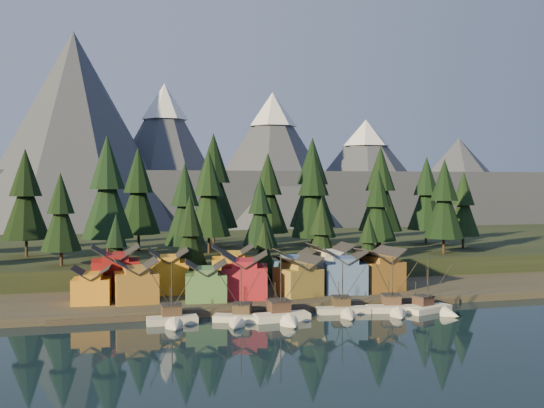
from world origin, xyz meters
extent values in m
plane|color=black|center=(0.00, 0.00, 0.00)|extent=(500.00, 500.00, 0.00)
cube|color=#363127|center=(0.00, 40.00, 0.75)|extent=(400.00, 50.00, 1.50)
cube|color=black|center=(0.00, 90.00, 3.00)|extent=(420.00, 100.00, 6.00)
cube|color=#453B31|center=(0.00, 16.50, 0.50)|extent=(80.00, 4.00, 1.00)
cube|color=#4A4E5F|center=(0.00, 240.00, 15.00)|extent=(560.00, 160.00, 30.00)
cone|color=#4A4E5F|center=(-45.00, 180.00, 45.00)|extent=(100.00, 100.00, 90.00)
cone|color=#4A4E5F|center=(-5.00, 198.00, 36.00)|extent=(80.00, 80.00, 72.00)
cone|color=white|center=(-5.00, 198.00, 63.36)|extent=(22.40, 22.40, 17.28)
cone|color=#4A4E5F|center=(45.00, 186.00, 34.00)|extent=(84.00, 84.00, 68.00)
cone|color=white|center=(45.00, 186.00, 59.84)|extent=(23.52, 23.52, 16.32)
cone|color=#4A4E5F|center=(100.00, 202.00, 29.00)|extent=(92.00, 92.00, 58.00)
cone|color=white|center=(100.00, 202.00, 51.04)|extent=(25.76, 25.76, 13.92)
cone|color=#4A4E5F|center=(160.00, 210.00, 25.00)|extent=(88.00, 88.00, 50.00)
cube|color=beige|center=(-18.62, 11.25, 0.37)|extent=(8.83, 3.26, 1.71)
cone|color=beige|center=(-18.60, 6.42, 0.37)|extent=(3.22, 3.03, 3.21)
cube|color=black|center=(-18.62, 11.25, -0.27)|extent=(9.05, 3.31, 0.37)
cube|color=#4A3727|center=(-18.63, 12.87, 2.03)|extent=(3.44, 3.23, 1.93)
cube|color=#2A2727|center=(-18.63, 12.87, 3.10)|extent=(3.65, 3.44, 0.21)
cylinder|color=black|center=(-18.62, 11.79, 5.99)|extent=(0.19, 0.19, 9.63)
cylinder|color=black|center=(-18.64, 14.69, 3.53)|extent=(0.15, 0.15, 4.71)
cube|color=silver|center=(-6.66, 9.94, 0.34)|extent=(10.07, 6.22, 1.57)
cone|color=silver|center=(-8.57, 4.99, 0.34)|extent=(3.94, 4.14, 2.95)
cube|color=black|center=(-6.66, 9.94, -0.25)|extent=(10.31, 6.35, 0.34)
cube|color=#453624|center=(-6.03, 11.59, 1.87)|extent=(3.99, 3.88, 1.77)
cube|color=#2A2727|center=(-6.03, 11.59, 2.85)|extent=(4.25, 4.14, 0.20)
cylinder|color=black|center=(-6.45, 10.49, 5.50)|extent=(0.18, 0.18, 8.85)
cylinder|color=black|center=(-5.31, 13.45, 3.24)|extent=(0.14, 0.14, 4.32)
cube|color=white|center=(0.68, 8.74, 0.40)|extent=(10.10, 4.06, 1.84)
cone|color=white|center=(1.02, 3.32, 0.40)|extent=(3.65, 3.59, 3.45)
cube|color=black|center=(0.68, 8.74, -0.29)|extent=(10.34, 4.13, 0.40)
cube|color=#4A3227|center=(0.57, 10.55, 2.18)|extent=(3.88, 3.67, 2.07)
cube|color=#2A2727|center=(0.57, 10.55, 3.33)|extent=(4.13, 3.91, 0.23)
cylinder|color=black|center=(0.64, 9.34, 6.43)|extent=(0.21, 0.21, 10.34)
cylinder|color=black|center=(0.44, 12.60, 3.79)|extent=(0.16, 0.16, 5.05)
cube|color=beige|center=(13.59, 11.79, 0.34)|extent=(10.40, 4.31, 1.56)
cone|color=beige|center=(12.82, 6.31, 0.34)|extent=(3.38, 3.82, 2.93)
cube|color=black|center=(13.59, 11.79, -0.24)|extent=(10.65, 4.40, 0.34)
cube|color=#463825|center=(13.85, 13.62, 1.86)|extent=(3.51, 3.34, 1.76)
cube|color=#2A2727|center=(13.85, 13.62, 2.83)|extent=(3.73, 3.56, 0.20)
cylinder|color=black|center=(13.68, 12.40, 5.47)|extent=(0.18, 0.18, 8.80)
cylinder|color=black|center=(14.14, 15.69, 3.23)|extent=(0.14, 0.14, 4.30)
cube|color=beige|center=(23.21, 10.31, 0.36)|extent=(10.57, 5.32, 1.66)
cone|color=beige|center=(21.96, 4.89, 0.36)|extent=(3.82, 4.07, 3.12)
cube|color=black|center=(23.21, 10.31, -0.26)|extent=(10.83, 5.43, 0.36)
cube|color=brown|center=(23.63, 12.12, 1.97)|extent=(3.94, 3.79, 1.87)
cube|color=#2A2727|center=(23.63, 12.12, 3.01)|extent=(4.19, 4.04, 0.21)
cylinder|color=black|center=(23.35, 10.91, 5.82)|extent=(0.19, 0.19, 9.35)
cylinder|color=black|center=(24.11, 14.16, 3.43)|extent=(0.15, 0.15, 4.57)
cube|color=silver|center=(30.05, 8.56, 0.34)|extent=(9.80, 5.92, 1.55)
cone|color=silver|center=(31.79, 3.73, 0.34)|extent=(3.82, 4.00, 2.91)
cube|color=black|center=(30.05, 8.56, -0.24)|extent=(10.03, 6.04, 0.34)
cube|color=#412B22|center=(29.46, 10.17, 1.84)|extent=(3.90, 3.79, 1.74)
cube|color=#2A2727|center=(29.46, 10.17, 2.81)|extent=(4.15, 4.04, 0.19)
cylinder|color=black|center=(29.85, 9.10, 5.43)|extent=(0.17, 0.17, 8.72)
cylinder|color=black|center=(28.80, 12.00, 3.20)|extent=(0.14, 0.14, 4.26)
cube|color=orange|center=(-32.67, 25.73, 3.93)|extent=(7.54, 6.72, 4.87)
cube|color=orange|center=(-32.67, 25.73, 6.85)|extent=(4.35, 6.35, 0.99)
cube|color=olive|center=(-24.36, 24.75, 4.40)|extent=(8.53, 7.70, 5.79)
cube|color=olive|center=(-24.36, 24.75, 7.84)|extent=(4.92, 7.29, 1.13)
cube|color=#4A7640|center=(-10.92, 23.35, 4.16)|extent=(8.80, 8.34, 5.32)
cube|color=#4A7640|center=(-10.92, 23.35, 7.36)|extent=(5.22, 7.76, 1.12)
cube|color=maroon|center=(-2.81, 24.40, 4.70)|extent=(10.66, 9.86, 6.40)
cube|color=maroon|center=(-2.81, 24.40, 8.53)|extent=(6.65, 8.77, 1.28)
cube|color=olive|center=(8.41, 24.10, 4.29)|extent=(9.35, 9.35, 5.59)
cube|color=olive|center=(8.41, 24.10, 7.63)|extent=(5.89, 8.43, 1.10)
cube|color=#3E5A92|center=(18.95, 24.41, 4.67)|extent=(10.07, 9.08, 6.34)
cube|color=#3E5A92|center=(18.95, 24.41, 8.43)|extent=(6.28, 8.02, 1.21)
cube|color=#A26A29|center=(26.87, 25.32, 4.61)|extent=(10.59, 9.73, 6.23)
cube|color=#A26A29|center=(26.87, 25.32, 8.35)|extent=(6.58, 8.68, 1.27)
cube|color=maroon|center=(-28.22, 32.88, 5.18)|extent=(9.55, 8.51, 7.36)
cube|color=maroon|center=(-28.22, 32.88, 9.51)|extent=(5.29, 8.30, 1.33)
cube|color=orange|center=(-17.42, 33.61, 4.83)|extent=(8.58, 8.10, 6.65)
cube|color=orange|center=(-17.42, 33.61, 8.71)|extent=(4.90, 7.75, 1.15)
cube|color=gold|center=(-3.30, 35.18, 4.88)|extent=(10.10, 8.98, 6.75)
cube|color=gold|center=(-3.30, 35.18, 8.87)|extent=(6.07, 8.19, 1.27)
cube|color=#3B5B8C|center=(10.28, 33.14, 4.43)|extent=(8.34, 6.88, 5.85)
cube|color=#3B5B8C|center=(10.28, 33.14, 7.92)|extent=(4.61, 6.72, 1.17)
cube|color=beige|center=(18.03, 31.41, 4.94)|extent=(8.90, 7.92, 6.88)
cube|color=beige|center=(18.03, 31.41, 8.99)|extent=(4.91, 7.74, 1.24)
cube|color=yellow|center=(27.73, 31.31, 4.67)|extent=(8.67, 8.24, 6.34)
cube|color=yellow|center=(27.73, 31.31, 8.38)|extent=(5.16, 7.66, 1.10)
cylinder|color=#332319|center=(-50.00, 68.00, 8.41)|extent=(0.70, 0.70, 4.82)
cone|color=black|center=(-50.00, 68.00, 18.85)|extent=(11.78, 11.78, 16.60)
cone|color=black|center=(-50.00, 68.00, 27.41)|extent=(8.03, 8.03, 12.05)
cylinder|color=#332319|center=(-40.00, 48.00, 7.85)|extent=(0.70, 0.70, 3.71)
cone|color=black|center=(-40.00, 48.00, 15.89)|extent=(9.06, 9.06, 12.77)
cone|color=black|center=(-40.00, 48.00, 22.48)|extent=(6.18, 6.18, 9.27)
cylinder|color=#332319|center=(-30.00, 60.00, 8.69)|extent=(0.70, 0.70, 5.38)
cone|color=black|center=(-30.00, 60.00, 20.34)|extent=(13.15, 13.15, 18.53)
cone|color=black|center=(-30.00, 60.00, 29.90)|extent=(8.96, 8.96, 13.45)
cylinder|color=#332319|center=(-22.00, 75.00, 8.51)|extent=(0.70, 0.70, 5.03)
cone|color=black|center=(-22.00, 75.00, 19.40)|extent=(12.28, 12.28, 17.31)
cone|color=black|center=(-22.00, 75.00, 28.34)|extent=(8.38, 8.38, 12.56)
cylinder|color=#332319|center=(-12.00, 50.00, 8.07)|extent=(0.70, 0.70, 4.13)
cone|color=black|center=(-12.00, 50.00, 17.02)|extent=(10.10, 10.10, 14.24)
cone|color=black|center=(-12.00, 50.00, 24.37)|extent=(6.89, 6.89, 10.33)
cylinder|color=#332319|center=(-4.00, 65.00, 8.41)|extent=(0.70, 0.70, 4.81)
cone|color=black|center=(-4.00, 65.00, 18.83)|extent=(11.76, 11.76, 16.57)
cone|color=black|center=(-4.00, 65.00, 27.38)|extent=(8.02, 8.02, 12.03)
cylinder|color=#332319|center=(6.00, 48.00, 7.77)|extent=(0.70, 0.70, 3.53)
cone|color=black|center=(6.00, 48.00, 15.41)|extent=(8.63, 8.63, 12.16)
cone|color=black|center=(6.00, 48.00, 21.69)|extent=(5.88, 5.88, 8.83)
cylinder|color=#332319|center=(14.00, 72.00, 8.40)|extent=(0.70, 0.70, 4.80)
cone|color=black|center=(14.00, 72.00, 18.81)|extent=(11.74, 11.74, 16.54)
cone|color=black|center=(14.00, 72.00, 27.34)|extent=(8.00, 8.00, 12.01)
cylinder|color=#332319|center=(22.00, 55.00, 8.42)|extent=(0.70, 0.70, 4.83)
cone|color=black|center=(22.00, 55.00, 18.89)|extent=(11.81, 11.81, 16.65)
cone|color=black|center=(22.00, 55.00, 27.48)|extent=(8.06, 8.06, 12.08)
cylinder|color=#332319|center=(30.00, 80.00, 8.86)|extent=(0.70, 0.70, 5.72)
cone|color=black|center=(30.00, 80.00, 21.25)|extent=(13.98, 13.98, 19.70)
cone|color=black|center=(30.00, 80.00, 31.42)|extent=(9.53, 9.53, 14.30)
cylinder|color=#332319|center=(38.00, 50.00, 7.96)|extent=(0.70, 0.70, 3.93)
cone|color=black|center=(38.00, 50.00, 16.48)|extent=(9.60, 9.60, 13.53)
cone|color=black|center=(38.00, 50.00, 23.46)|extent=(6.55, 6.55, 9.82)
cylinder|color=#332319|center=(46.00, 66.00, 8.58)|extent=(0.70, 0.70, 5.16)
cone|color=black|center=(46.00, 66.00, 19.76)|extent=(12.62, 12.62, 17.78)
cone|color=black|center=(46.00, 66.00, 28.94)|extent=(8.60, 8.60, 12.90)
cylinder|color=#332319|center=(56.00, 48.00, 8.20)|extent=(0.70, 0.70, 4.40)
cone|color=black|center=(56.00, 48.00, 17.73)|extent=(10.75, 10.75, 15.15)
cone|color=black|center=(56.00, 48.00, 25.55)|extent=(7.33, 7.33, 11.00)
cylinder|color=#332319|center=(64.00, 72.00, 8.35)|extent=(0.70, 0.70, 4.69)
cone|color=black|center=(64.00, 72.00, 18.52)|extent=(11.47, 11.47, 16.17)
cone|color=black|center=(64.00, 72.00, 26.86)|extent=(7.82, 7.82, 11.74)
cylinder|color=#332319|center=(0.00, 82.00, 8.93)|extent=(0.70, 0.70, 5.87)
cone|color=black|center=(0.00, 82.00, 21.65)|extent=(14.34, 14.34, 20.21)
cone|color=black|center=(0.00, 82.00, 32.08)|extent=(9.78, 9.78, 14.67)
cylinder|color=#332319|center=(68.00, 58.00, 7.94)|extent=(0.70, 0.70, 3.87)
cone|color=black|center=(68.00, 58.00, 16.33)|extent=(9.47, 9.47, 13.35)
cone|color=black|center=(68.00, 58.00, 23.22)|extent=(6.46, 6.46, 9.69)
cylinder|color=#332319|center=(-28.00, 40.00, 2.96)|extent=(0.70, 0.70, 2.92)
cone|color=black|center=(-28.00, 40.00, 9.27)|extent=(7.13, 7.13, 10.04)
cone|color=black|center=(-28.00, 40.00, 14.46)|extent=(4.86, 4.86, 7.29)
cylinder|color=#332319|center=(-12.00, 40.00, 3.30)|extent=(0.70, 0.70, 3.60)
cone|color=black|center=(-12.00, 40.00, 11.09)|extent=(8.79, 8.79, 12.38)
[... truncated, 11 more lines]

